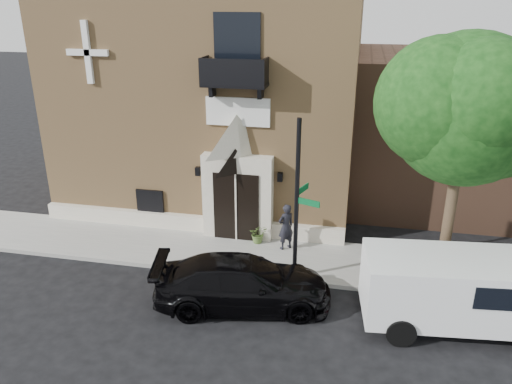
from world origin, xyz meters
TOP-DOWN VIEW (x-y plane):
  - ground at (0.00, 0.00)m, footprint 120.00×120.00m
  - sidewalk at (1.00, 1.50)m, footprint 42.00×3.00m
  - church at (-2.99, 7.95)m, footprint 12.20×11.01m
  - street_tree_left at (6.03, 0.35)m, footprint 4.97×4.38m
  - black_sedan at (0.16, -1.44)m, footprint 5.56×3.13m
  - cargo_van at (6.44, -1.21)m, footprint 5.44×2.66m
  - street_sign at (1.52, 0.21)m, footprint 0.80×1.01m
  - fire_hydrant at (4.88, 0.55)m, footprint 0.51×0.41m
  - planter at (-0.14, 2.36)m, footprint 0.79×0.73m
  - pedestrian_near at (0.91, 2.11)m, footprint 0.74×0.73m

SIDE VIEW (x-z plane):
  - ground at x=0.00m, z-range 0.00..0.00m
  - sidewalk at x=1.00m, z-range 0.00..0.15m
  - planter at x=-0.14m, z-range 0.15..0.89m
  - fire_hydrant at x=4.88m, z-range 0.14..1.03m
  - black_sedan at x=0.16m, z-range 0.00..1.52m
  - pedestrian_near at x=0.91m, z-range 0.15..1.87m
  - cargo_van at x=6.44m, z-range 0.13..2.26m
  - street_sign at x=1.52m, z-range 0.17..5.45m
  - church at x=-2.99m, z-range -0.02..9.28m
  - street_tree_left at x=6.03m, z-range 1.98..9.75m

